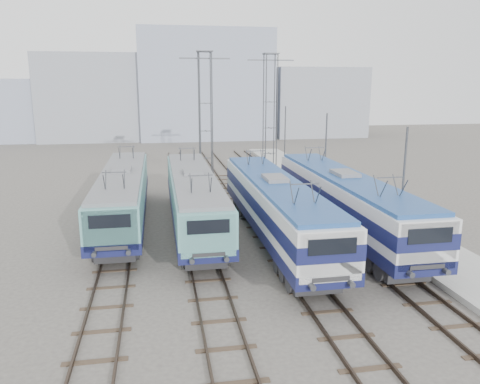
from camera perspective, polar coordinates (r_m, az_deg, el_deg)
name	(u,v)px	position (r m, az deg, el deg)	size (l,w,h in m)	color
ground	(254,278)	(23.11, 1.74, -10.39)	(160.00, 160.00, 0.00)	#514C47
platform	(376,219)	(33.48, 16.24, -3.17)	(4.00, 70.00, 0.30)	#9E9E99
locomotive_far_left	(123,193)	(31.51, -14.09, -0.12)	(2.83, 17.90, 3.37)	#141847
locomotive_center_left	(194,196)	(29.88, -5.67, -0.50)	(2.83, 17.90, 3.37)	#141847
locomotive_center_right	(276,204)	(27.29, 4.35, -1.51)	(2.92, 18.47, 3.47)	#141847
locomotive_far_right	(345,198)	(29.23, 12.65, -0.76)	(2.95, 18.67, 3.51)	#141847
catenary_tower_west	(206,113)	(43.06, -4.22, 9.60)	(4.50, 1.20, 12.00)	#3F4247
catenary_tower_east	(270,111)	(46.13, 3.69, 9.83)	(4.50, 1.20, 12.00)	#3F4247
mast_front	(403,192)	(26.80, 19.20, 0.04)	(0.12, 0.12, 7.00)	#3F4247
mast_mid	(325,158)	(37.53, 10.36, 4.10)	(0.12, 0.12, 7.00)	#3F4247
mast_rear	(285,140)	(48.85, 5.49, 6.28)	(0.12, 0.12, 7.00)	#3F4247
safety_cone	(417,255)	(25.96, 20.75, -7.22)	(0.32, 0.32, 0.56)	#EB4B0E
building_west	(98,97)	(83.35, -16.95, 10.96)	(18.00, 12.00, 14.00)	gray
building_center	(205,85)	(83.18, -4.33, 12.85)	(22.00, 14.00, 18.00)	#8B94AA
building_east	(315,102)	(87.54, 9.08, 10.77)	(16.00, 12.00, 12.00)	gray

